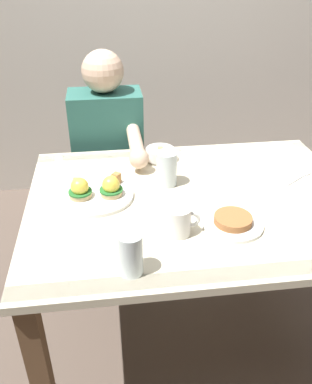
{
  "coord_description": "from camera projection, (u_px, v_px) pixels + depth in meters",
  "views": [
    {
      "loc": [
        -0.3,
        -1.22,
        1.52
      ],
      "look_at": [
        -0.14,
        0.0,
        0.78
      ],
      "focal_mm": 38.19,
      "sensor_mm": 36.0,
      "label": 1
    }
  ],
  "objects": [
    {
      "name": "ground_plane",
      "position": [
        187.0,
        336.0,
        1.86
      ],
      "size": [
        6.0,
        6.0,
        0.0
      ],
      "primitive_type": "plane",
      "color": "brown"
    },
    {
      "name": "side_plate",
      "position": [
        233.0,
        222.0,
        1.33
      ],
      "size": [
        0.2,
        0.2,
        0.04
      ],
      "color": "white",
      "rests_on": "dining_table"
    },
    {
      "name": "water_glass_near",
      "position": [
        131.0,
        256.0,
        1.12
      ],
      "size": [
        0.07,
        0.07,
        0.13
      ],
      "color": "silver",
      "rests_on": "dining_table"
    },
    {
      "name": "diner_person",
      "position": [
        109.0,
        154.0,
        2.0
      ],
      "size": [
        0.34,
        0.54,
        1.14
      ],
      "color": "#33333D",
      "rests_on": "ground_plane"
    },
    {
      "name": "fruit_bowl",
      "position": [
        160.0,
        154.0,
        1.73
      ],
      "size": [
        0.12,
        0.12,
        0.06
      ],
      "color": "white",
      "rests_on": "dining_table"
    },
    {
      "name": "coffee_mug",
      "position": [
        179.0,
        220.0,
        1.27
      ],
      "size": [
        0.11,
        0.08,
        0.09
      ],
      "color": "white",
      "rests_on": "dining_table"
    },
    {
      "name": "dining_table",
      "position": [
        193.0,
        223.0,
        1.53
      ],
      "size": [
        1.2,
        0.9,
        0.74
      ],
      "color": "beige",
      "rests_on": "ground_plane"
    },
    {
      "name": "fork",
      "position": [
        299.0,
        177.0,
        1.61
      ],
      "size": [
        0.14,
        0.1,
        0.0
      ],
      "color": "silver",
      "rests_on": "dining_table"
    },
    {
      "name": "water_glass_extra",
      "position": [
        167.0,
        171.0,
        1.54
      ],
      "size": [
        0.08,
        0.08,
        0.13
      ],
      "color": "silver",
      "rests_on": "dining_table"
    },
    {
      "name": "eggs_benedict_plate",
      "position": [
        96.0,
        192.0,
        1.47
      ],
      "size": [
        0.27,
        0.27,
        0.09
      ],
      "color": "white",
      "rests_on": "dining_table"
    }
  ]
}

